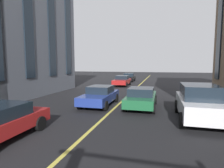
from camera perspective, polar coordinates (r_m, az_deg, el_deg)
name	(u,v)px	position (r m, az deg, el deg)	size (l,w,h in m)	color
lane_centre_line	(112,110)	(12.17, 0.05, -7.88)	(80.00, 0.16, 0.01)	#D8C64C
car_green_oncoming	(141,97)	(12.88, 8.80, -4.00)	(4.40, 1.95, 1.37)	#1E6038
car_blue_near	(100,95)	(13.53, -3.68, -3.46)	(4.40, 1.95, 1.37)	navy
car_white_mid	(199,102)	(10.78, 24.75, -5.00)	(4.70, 2.14, 1.88)	silver
car_red_parked_b	(122,81)	(25.77, 3.06, 1.04)	(4.40, 1.95, 1.37)	#B21E1E
car_black_far	(129,77)	(32.43, 5.09, 2.03)	(3.90, 1.89, 1.40)	black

